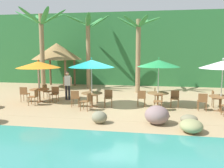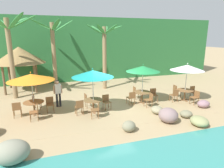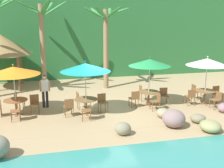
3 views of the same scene
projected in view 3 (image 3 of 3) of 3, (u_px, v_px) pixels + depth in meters
ground_plane at (109, 110)px, 14.13m from camera, size 120.00×120.00×0.00m
terrace_deck at (109, 110)px, 14.12m from camera, size 18.00×5.20×0.01m
foliage_backdrop at (83, 37)px, 21.96m from camera, size 28.00×2.40×6.00m
rock_seawall at (211, 118)px, 11.92m from camera, size 15.39×3.39×0.91m
umbrella_orange at (13, 71)px, 12.97m from camera, size 2.44×2.44×2.42m
dining_table_orange at (16, 102)px, 13.31m from camera, size 1.10×1.10×0.74m
chair_orange_seaward at (35, 102)px, 13.67m from camera, size 0.45×0.46×0.87m
chair_orange_inland at (18, 99)px, 14.15m from camera, size 0.48×0.47×0.87m
chair_orange_right at (17, 110)px, 12.56m from camera, size 0.45×0.44×0.87m
umbrella_teal at (85, 67)px, 13.07m from camera, size 2.33×2.33×2.56m
dining_table_teal at (86, 102)px, 13.44m from camera, size 1.10×1.10×0.74m
chair_teal_seaward at (102, 101)px, 13.85m from camera, size 0.48×0.48×0.87m
chair_teal_inland at (80, 99)px, 14.20m from camera, size 0.48×0.47×0.87m
chair_teal_left at (69, 106)px, 13.09m from camera, size 0.47×0.48×0.87m
chair_teal_right at (88, 109)px, 12.65m from camera, size 0.48×0.47×0.87m
umbrella_green at (150, 63)px, 14.40m from camera, size 2.15×2.15×2.56m
dining_table_green at (149, 94)px, 14.78m from camera, size 1.10×1.10×0.74m
chair_green_seaward at (164, 95)px, 15.00m from camera, size 0.46×0.47×0.87m
chair_green_inland at (142, 92)px, 15.60m from camera, size 0.45×0.44×0.87m
chair_green_left at (134, 98)px, 14.45m from camera, size 0.46×0.47×0.87m
chair_green_right at (156, 100)px, 14.02m from camera, size 0.43×0.42×0.87m
umbrella_white at (207, 62)px, 14.63m from camera, size 2.16×2.16×2.56m
dining_table_white at (205, 93)px, 15.00m from camera, size 1.10×1.10×0.74m
chair_white_seaward at (217, 93)px, 15.38m from camera, size 0.46×0.46×0.87m
chair_white_inland at (195, 91)px, 15.82m from camera, size 0.43×0.43×0.87m
chair_white_left at (191, 96)px, 14.77m from camera, size 0.43×0.44×0.87m
chair_white_right at (217, 99)px, 14.27m from camera, size 0.46×0.45×0.87m
palm_tree_second at (42, 31)px, 18.15m from camera, size 3.29×3.32×5.56m
palm_tree_third at (106, 34)px, 17.79m from camera, size 2.96×2.81×5.15m
palapa_hut at (0, 45)px, 17.88m from camera, size 3.87×3.87×3.48m
waiter_in_white at (45, 89)px, 14.36m from camera, size 0.52×0.27×1.70m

